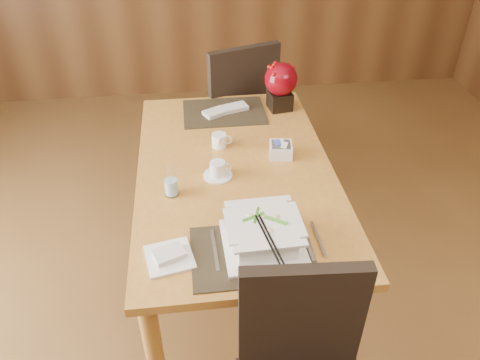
{
  "coord_description": "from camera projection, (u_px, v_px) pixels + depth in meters",
  "views": [
    {
      "loc": [
        -0.19,
        -1.16,
        1.99
      ],
      "look_at": [
        -0.01,
        0.35,
        0.87
      ],
      "focal_mm": 35.0,
      "sensor_mm": 36.0,
      "label": 1
    }
  ],
  "objects": [
    {
      "name": "coffee_cup",
      "position": [
        218.0,
        170.0,
        2.1
      ],
      "size": [
        0.13,
        0.13,
        0.07
      ],
      "rotation": [
        0.0,
        0.0,
        0.03
      ],
      "color": "white",
      "rests_on": "dining_table"
    },
    {
      "name": "berry_decor",
      "position": [
        281.0,
        83.0,
        2.55
      ],
      "size": [
        0.18,
        0.18,
        0.27
      ],
      "rotation": [
        0.0,
        0.0,
        0.16
      ],
      "color": "black",
      "rests_on": "dining_table"
    },
    {
      "name": "far_chair",
      "position": [
        236.0,
        108.0,
        3.02
      ],
      "size": [
        0.6,
        0.6,
        1.02
      ],
      "rotation": [
        0.0,
        0.0,
        3.47
      ],
      "color": "black",
      "rests_on": "ground"
    },
    {
      "name": "napkins_far",
      "position": [
        227.0,
        110.0,
        2.59
      ],
      "size": [
        0.27,
        0.18,
        0.02
      ],
      "primitive_type": null,
      "rotation": [
        0.0,
        0.0,
        0.38
      ],
      "color": "silver",
      "rests_on": "dining_table"
    },
    {
      "name": "bread_plate",
      "position": [
        169.0,
        257.0,
        1.7
      ],
      "size": [
        0.2,
        0.2,
        0.01
      ],
      "primitive_type": "cube",
      "rotation": [
        0.0,
        0.0,
        0.2
      ],
      "color": "white",
      "rests_on": "dining_table"
    },
    {
      "name": "creamer_jug",
      "position": [
        219.0,
        140.0,
        2.3
      ],
      "size": [
        0.1,
        0.1,
        0.07
      ],
      "primitive_type": null,
      "rotation": [
        0.0,
        0.0,
        -0.1
      ],
      "color": "white",
      "rests_on": "dining_table"
    },
    {
      "name": "dining_table",
      "position": [
        236.0,
        186.0,
        2.22
      ],
      "size": [
        0.9,
        1.5,
        0.75
      ],
      "color": "#BF8235",
      "rests_on": "ground"
    },
    {
      "name": "placemat_far",
      "position": [
        224.0,
        112.0,
        2.6
      ],
      "size": [
        0.45,
        0.33,
        0.01
      ],
      "primitive_type": "cube",
      "color": "black",
      "rests_on": "dining_table"
    },
    {
      "name": "sugar_caddy",
      "position": [
        281.0,
        150.0,
        2.23
      ],
      "size": [
        0.12,
        0.12,
        0.06
      ],
      "primitive_type": "cube",
      "rotation": [
        0.0,
        0.0,
        -0.14
      ],
      "color": "white",
      "rests_on": "dining_table"
    },
    {
      "name": "water_glass",
      "position": [
        171.0,
        181.0,
        1.97
      ],
      "size": [
        0.07,
        0.07,
        0.14
      ],
      "primitive_type": "cylinder",
      "rotation": [
        0.0,
        0.0,
        0.07
      ],
      "color": "white",
      "rests_on": "dining_table"
    },
    {
      "name": "soup_setting",
      "position": [
        264.0,
        234.0,
        1.72
      ],
      "size": [
        0.31,
        0.31,
        0.12
      ],
      "rotation": [
        0.0,
        0.0,
        0.03
      ],
      "color": "white",
      "rests_on": "dining_table"
    },
    {
      "name": "placemat_near",
      "position": [
        252.0,
        253.0,
        1.72
      ],
      "size": [
        0.45,
        0.33,
        0.01
      ],
      "primitive_type": "cube",
      "color": "black",
      "rests_on": "dining_table"
    }
  ]
}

